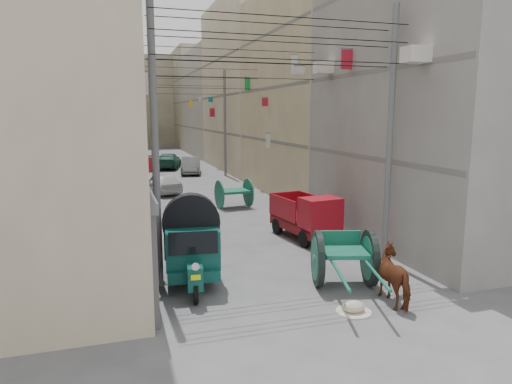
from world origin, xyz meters
name	(u,v)px	position (x,y,z in m)	size (l,w,h in m)	color
ground	(397,381)	(0.00, 0.00, 0.00)	(140.00, 140.00, 0.00)	#4E4E50
building_row_left	(67,92)	(-8.00, 34.13, 6.46)	(8.00, 62.00, 14.00)	beige
building_row_right	(256,95)	(8.00, 34.13, 6.46)	(8.00, 62.00, 14.00)	gray
end_cap_building	(143,102)	(0.00, 66.00, 6.50)	(22.00, 10.00, 13.00)	tan
shutters_left	(138,205)	(-3.92, 10.38, 1.49)	(0.18, 14.40, 2.88)	#49494E
signboards	(192,136)	(-0.01, 21.66, 3.43)	(8.22, 40.52, 5.67)	#0B797D
ac_units	(368,32)	(3.65, 7.67, 7.43)	(0.70, 6.55, 3.35)	silver
utility_poles	(207,129)	(0.00, 17.00, 4.00)	(7.40, 22.20, 8.00)	#5F5F61
overhead_cables	(217,69)	(0.00, 14.40, 6.77)	(7.40, 22.52, 1.12)	black
auto_rickshaw	(192,244)	(-2.70, 5.89, 1.16)	(1.80, 2.86, 1.97)	black
tonga_cart	(344,257)	(1.31, 4.49, 0.82)	(2.19, 3.69, 1.57)	black
mini_truck	(309,219)	(2.25, 8.96, 0.85)	(1.83, 3.32, 1.77)	black
second_cart	(234,193)	(1.11, 15.83, 0.77)	(1.76, 1.59, 1.45)	#155C46
feed_sack	(354,307)	(0.72, 2.83, 0.13)	(0.54, 0.43, 0.27)	beige
horse	(398,276)	(2.03, 3.00, 0.70)	(0.75, 1.66, 1.40)	brown
distant_car_white	(162,183)	(-1.97, 21.24, 0.63)	(1.49, 3.70, 1.26)	#BEBEBE
distant_car_grey	(191,165)	(1.20, 29.85, 0.67)	(1.42, 4.07, 1.34)	#525755
distant_car_green	(169,161)	(-0.07, 34.10, 0.67)	(1.87, 4.61, 1.34)	#1A4C3F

